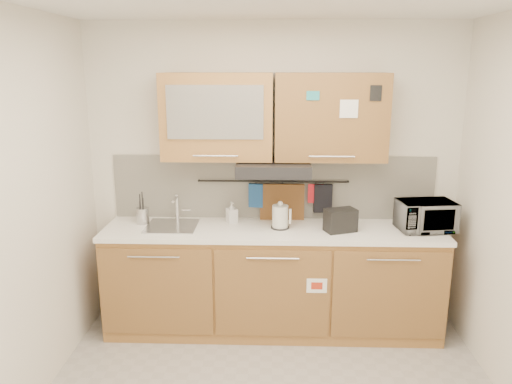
{
  "coord_description": "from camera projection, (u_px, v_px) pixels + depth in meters",
  "views": [
    {
      "loc": [
        -0.01,
        -2.77,
        2.23
      ],
      "look_at": [
        -0.14,
        1.05,
        1.26
      ],
      "focal_mm": 35.0,
      "sensor_mm": 36.0,
      "label": 1
    }
  ],
  "objects": [
    {
      "name": "toaster",
      "position": [
        340.0,
        220.0,
        4.05
      ],
      "size": [
        0.28,
        0.23,
        0.19
      ],
      "rotation": [
        0.0,
        0.0,
        0.36
      ],
      "color": "black",
      "rests_on": "countertop"
    },
    {
      "name": "range_hood",
      "position": [
        273.0,
        168.0,
        4.09
      ],
      "size": [
        0.6,
        0.46,
        0.1
      ],
      "primitive_type": "cube",
      "color": "black",
      "rests_on": "upper_cabinets"
    },
    {
      "name": "base_cabinet",
      "position": [
        272.0,
        285.0,
        4.28
      ],
      "size": [
        2.8,
        0.64,
        0.88
      ],
      "color": "#AD813D",
      "rests_on": "floor"
    },
    {
      "name": "sink",
      "position": [
        172.0,
        226.0,
        4.2
      ],
      "size": [
        0.42,
        0.4,
        0.26
      ],
      "color": "silver",
      "rests_on": "countertop"
    },
    {
      "name": "pot_holder",
      "position": [
        316.0,
        194.0,
        4.32
      ],
      "size": [
        0.14,
        0.03,
        0.17
      ],
      "primitive_type": "cube",
      "rotation": [
        0.0,
        0.0,
        -0.1
      ],
      "color": "red",
      "rests_on": "utensil_rail"
    },
    {
      "name": "upper_cabinets",
      "position": [
        273.0,
        117.0,
        4.06
      ],
      "size": [
        1.82,
        0.37,
        0.7
      ],
      "color": "#AD813D",
      "rests_on": "wall_back"
    },
    {
      "name": "oven_mitt",
      "position": [
        256.0,
        196.0,
        4.34
      ],
      "size": [
        0.13,
        0.05,
        0.21
      ],
      "primitive_type": "cube",
      "rotation": [
        0.0,
        0.0,
        -0.14
      ],
      "color": "navy",
      "rests_on": "utensil_rail"
    },
    {
      "name": "soap_bottle",
      "position": [
        232.0,
        212.0,
        4.28
      ],
      "size": [
        0.11,
        0.11,
        0.18
      ],
      "primitive_type": "imported",
      "rotation": [
        0.0,
        0.0,
        0.48
      ],
      "color": "#999999",
      "rests_on": "countertop"
    },
    {
      "name": "utensil_crock",
      "position": [
        143.0,
        215.0,
        4.26
      ],
      "size": [
        0.12,
        0.12,
        0.28
      ],
      "rotation": [
        0.0,
        0.0,
        -0.11
      ],
      "color": "#ABABAF",
      "rests_on": "countertop"
    },
    {
      "name": "wall_left",
      "position": [
        4.0,
        228.0,
        2.96
      ],
      "size": [
        0.0,
        3.0,
        3.0
      ],
      "primitive_type": "plane",
      "rotation": [
        1.57,
        0.0,
        1.57
      ],
      "color": "silver",
      "rests_on": "ground"
    },
    {
      "name": "countertop",
      "position": [
        273.0,
        230.0,
        4.16
      ],
      "size": [
        2.82,
        0.62,
        0.04
      ],
      "primitive_type": "cube",
      "color": "white",
      "rests_on": "base_cabinet"
    },
    {
      "name": "dark_pouch",
      "position": [
        323.0,
        198.0,
        4.33
      ],
      "size": [
        0.16,
        0.06,
        0.25
      ],
      "primitive_type": "cube",
      "rotation": [
        0.0,
        0.0,
        0.08
      ],
      "color": "black",
      "rests_on": "utensil_rail"
    },
    {
      "name": "cutting_board",
      "position": [
        282.0,
        210.0,
        4.37
      ],
      "size": [
        0.39,
        0.03,
        0.48
      ],
      "primitive_type": "cube",
      "rotation": [
        0.0,
        0.0,
        0.01
      ],
      "color": "brown",
      "rests_on": "utensil_rail"
    },
    {
      "name": "wall_back",
      "position": [
        273.0,
        176.0,
        4.36
      ],
      "size": [
        3.2,
        0.0,
        3.2
      ],
      "primitive_type": "plane",
      "rotation": [
        1.57,
        0.0,
        0.0
      ],
      "color": "silver",
      "rests_on": "ground"
    },
    {
      "name": "backsplash",
      "position": [
        273.0,
        187.0,
        4.37
      ],
      "size": [
        2.8,
        0.02,
        0.56
      ],
      "primitive_type": "cube",
      "color": "silver",
      "rests_on": "countertop"
    },
    {
      "name": "kettle",
      "position": [
        280.0,
        217.0,
        4.13
      ],
      "size": [
        0.17,
        0.15,
        0.23
      ],
      "rotation": [
        0.0,
        0.0,
        -0.13
      ],
      "color": "silver",
      "rests_on": "countertop"
    },
    {
      "name": "microwave",
      "position": [
        426.0,
        216.0,
        4.08
      ],
      "size": [
        0.48,
        0.36,
        0.24
      ],
      "primitive_type": "imported",
      "rotation": [
        0.0,
        0.0,
        0.14
      ],
      "color": "#999999",
      "rests_on": "countertop"
    },
    {
      "name": "utensil_rail",
      "position": [
        273.0,
        181.0,
        4.32
      ],
      "size": [
        1.3,
        0.02,
        0.02
      ],
      "primitive_type": "cylinder",
      "rotation": [
        0.0,
        1.57,
        0.0
      ],
      "color": "black",
      "rests_on": "backsplash"
    }
  ]
}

